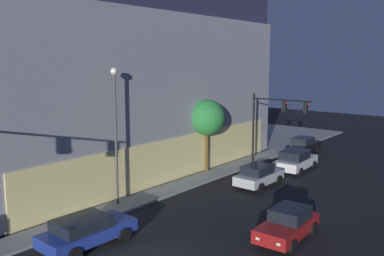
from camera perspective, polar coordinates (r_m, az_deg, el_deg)
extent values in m
cube|color=#4C4C51|center=(39.62, -14.80, -4.10)|extent=(28.81, 22.83, 0.15)
cube|color=#FAE890|center=(31.21, -2.86, -4.19)|extent=(25.57, 0.60, 3.20)
cube|color=gray|center=(38.71, -15.17, 4.88)|extent=(28.41, 22.43, 12.26)
cube|color=#2C2943|center=(38.94, -15.66, 16.09)|extent=(27.84, 21.98, 2.93)
cylinder|color=black|center=(36.98, 8.36, 0.06)|extent=(0.18, 0.18, 6.04)
cylinder|color=black|center=(35.45, 12.16, 3.77)|extent=(0.23, 5.26, 0.12)
cube|color=black|center=(35.39, 12.52, 2.93)|extent=(0.33, 0.33, 0.90)
sphere|color=red|center=(35.28, 12.80, 3.36)|extent=(0.18, 0.18, 0.18)
cube|color=black|center=(34.64, 15.26, 2.70)|extent=(0.33, 0.33, 0.90)
sphere|color=red|center=(34.55, 15.56, 3.13)|extent=(0.18, 0.18, 0.18)
cylinder|color=#464646|center=(25.82, -10.34, -1.67)|extent=(0.16, 0.16, 8.02)
sphere|color=#F9EFC6|center=(25.38, -10.61, 7.60)|extent=(0.44, 0.44, 0.44)
cylinder|color=brown|center=(33.62, 2.01, -3.21)|extent=(0.27, 0.27, 3.21)
sphere|color=#298237|center=(33.14, 2.04, 1.45)|extent=(2.89, 2.89, 2.89)
cube|color=navy|center=(21.57, -14.01, -13.70)|extent=(4.72, 2.12, 0.61)
cube|color=black|center=(21.17, -14.86, -12.47)|extent=(2.58, 1.86, 0.56)
cube|color=#F9F4CC|center=(23.28, -10.21, -11.83)|extent=(0.13, 0.20, 0.12)
cube|color=#F9F4CC|center=(22.42, -8.23, -12.61)|extent=(0.13, 0.20, 0.12)
cylinder|color=black|center=(23.22, -12.46, -12.77)|extent=(0.72, 0.26, 0.71)
cylinder|color=black|center=(21.76, -9.21, -14.20)|extent=(0.72, 0.26, 0.71)
cylinder|color=black|center=(21.76, -18.76, -14.58)|extent=(0.72, 0.26, 0.71)
cylinder|color=black|center=(20.20, -15.75, -16.34)|extent=(0.72, 0.26, 0.71)
cube|color=maroon|center=(22.06, 12.84, -13.07)|extent=(4.29, 1.93, 0.66)
cube|color=black|center=(22.10, 13.25, -11.27)|extent=(2.03, 1.66, 0.61)
cube|color=#F9F4CC|center=(20.12, 11.77, -15.27)|extent=(0.13, 0.20, 0.12)
cube|color=#F9F4CC|center=(20.55, 9.01, -14.65)|extent=(0.13, 0.20, 0.12)
cylinder|color=black|center=(20.76, 13.58, -15.54)|extent=(0.72, 0.27, 0.71)
cylinder|color=black|center=(21.44, 9.10, -14.57)|extent=(0.72, 0.27, 0.71)
cylinder|color=black|center=(23.01, 16.25, -13.14)|extent=(0.72, 0.27, 0.71)
cylinder|color=black|center=(23.62, 12.15, -12.37)|extent=(0.72, 0.27, 0.71)
cube|color=#B7BABF|center=(30.58, 9.15, -6.66)|extent=(4.17, 1.87, 0.65)
cube|color=black|center=(30.15, 8.87, -5.63)|extent=(2.15, 1.65, 0.61)
cube|color=#F9F4CC|center=(32.52, 10.18, -5.73)|extent=(0.12, 0.20, 0.12)
cube|color=#F9F4CC|center=(32.02, 11.86, -6.01)|extent=(0.12, 0.20, 0.12)
cylinder|color=black|center=(32.17, 8.95, -6.46)|extent=(0.71, 0.25, 0.70)
cylinder|color=black|center=(31.32, 11.77, -6.97)|extent=(0.71, 0.25, 0.70)
cylinder|color=black|center=(30.08, 6.38, -7.50)|extent=(0.71, 0.25, 0.70)
cylinder|color=black|center=(29.17, 9.34, -8.10)|extent=(0.71, 0.25, 0.70)
cube|color=silver|center=(35.59, 14.00, -4.57)|extent=(4.76, 2.19, 0.69)
cube|color=black|center=(35.12, 13.83, -3.57)|extent=(2.57, 1.90, 0.71)
cube|color=#F9F4CC|center=(37.87, 14.51, -3.76)|extent=(0.13, 0.21, 0.12)
cube|color=#F9F4CC|center=(37.46, 16.19, -3.98)|extent=(0.13, 0.21, 0.12)
cylinder|color=black|center=(37.34, 13.44, -4.45)|extent=(0.67, 0.27, 0.66)
cylinder|color=black|center=(36.64, 16.29, -4.83)|extent=(0.67, 0.27, 0.66)
cylinder|color=black|center=(34.76, 11.55, -5.39)|extent=(0.67, 0.27, 0.66)
cylinder|color=black|center=(34.01, 14.58, -5.83)|extent=(0.67, 0.27, 0.66)
cube|color=black|center=(42.11, 15.01, -2.50)|extent=(4.62, 1.83, 0.73)
cube|color=black|center=(41.67, 14.86, -1.66)|extent=(2.20, 1.61, 0.62)
cube|color=#F9F4CC|center=(44.34, 15.53, -1.94)|extent=(0.12, 0.20, 0.12)
cube|color=#F9F4CC|center=(43.96, 16.79, -2.09)|extent=(0.12, 0.20, 0.12)
cylinder|color=black|center=(43.80, 14.68, -2.53)|extent=(0.63, 0.25, 0.63)
cylinder|color=black|center=(43.16, 16.80, -2.79)|extent=(0.63, 0.25, 0.63)
cylinder|color=black|center=(41.25, 13.10, -3.18)|extent=(0.63, 0.25, 0.63)
cylinder|color=black|center=(40.57, 15.33, -3.47)|extent=(0.63, 0.25, 0.63)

